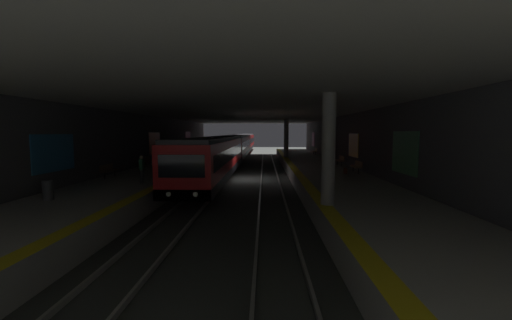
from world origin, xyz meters
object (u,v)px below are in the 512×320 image
(metro_train, at_px, (237,146))
(bench_right_near, at_px, (108,170))
(trash_bin, at_px, (48,190))
(suitcase_rolling, at_px, (158,163))
(bench_left_far, at_px, (315,151))
(bench_right_mid, at_px, (148,160))
(bench_left_near, at_px, (357,166))
(person_walking_mid, at_px, (181,154))
(pillar_near, at_px, (328,149))
(backpack_on_floor, at_px, (345,171))
(pillar_far, at_px, (286,138))
(bench_left_mid, at_px, (340,160))
(person_waiting_near, at_px, (142,168))

(metro_train, height_order, bench_right_near, metro_train)
(trash_bin, bearing_deg, bench_right_near, 6.06)
(bench_right_near, bearing_deg, suitcase_rolling, -10.39)
(bench_right_near, distance_m, trash_bin, 6.96)
(bench_left_far, distance_m, bench_right_mid, 22.79)
(bench_left_near, distance_m, person_walking_mid, 17.10)
(trash_bin, bearing_deg, bench_right_mid, 3.00)
(pillar_near, bearing_deg, backpack_on_floor, -18.10)
(pillar_far, xyz_separation_m, bench_right_near, (-17.73, 12.88, -1.75))
(bench_left_near, xyz_separation_m, backpack_on_floor, (-0.54, 0.97, -0.32))
(bench_left_near, height_order, suitcase_rolling, suitcase_rolling)
(bench_left_mid, relative_size, bench_left_far, 1.00)
(metro_train, height_order, bench_left_mid, metro_train)
(person_waiting_near, distance_m, backpack_on_floor, 13.79)
(bench_left_far, bearing_deg, pillar_near, 171.98)
(person_walking_mid, xyz_separation_m, trash_bin, (-17.75, 1.20, -0.44))
(bench_right_near, distance_m, bench_right_mid, 7.11)
(metro_train, xyz_separation_m, person_walking_mid, (-14.10, 4.40, -0.12))
(bench_left_mid, xyz_separation_m, suitcase_rolling, (-1.58, 15.90, -0.21))
(bench_right_near, height_order, backpack_on_floor, bench_right_near)
(suitcase_rolling, bearing_deg, trash_bin, 178.13)
(bench_left_near, distance_m, bench_left_far, 19.34)
(trash_bin, bearing_deg, pillar_far, -26.24)
(person_waiting_near, height_order, person_walking_mid, person_waiting_near)
(bench_left_near, distance_m, bench_right_mid, 17.59)
(bench_right_mid, relative_size, suitcase_rolling, 1.85)
(bench_left_mid, xyz_separation_m, trash_bin, (-14.87, 16.33, -0.10))
(pillar_near, xyz_separation_m, person_walking_mid, (18.34, 10.95, -1.41))
(person_walking_mid, bearing_deg, metro_train, -17.32)
(pillar_far, xyz_separation_m, bench_left_far, (4.48, -4.18, -1.75))
(backpack_on_floor, bearing_deg, pillar_far, 11.81)
(pillar_near, relative_size, person_waiting_near, 2.79)
(person_waiting_near, bearing_deg, pillar_near, -118.06)
(bench_left_far, xyz_separation_m, backpack_on_floor, (-19.88, 0.97, -0.32))
(metro_train, bearing_deg, bench_left_far, -104.26)
(pillar_near, xyz_separation_m, metro_train, (32.45, 6.55, -1.30))
(pillar_near, bearing_deg, bench_left_mid, -15.15)
(person_walking_mid, relative_size, trash_bin, 1.88)
(pillar_far, height_order, backpack_on_floor, pillar_far)
(bench_right_near, xyz_separation_m, bench_right_mid, (7.11, 0.00, 0.00))
(bench_right_mid, bearing_deg, suitcase_rolling, -121.89)
(bench_left_near, xyz_separation_m, bench_right_near, (-2.88, 17.07, 0.00))
(bench_left_near, relative_size, person_walking_mid, 1.06)
(bench_left_near, xyz_separation_m, bench_left_far, (19.34, 0.00, 0.00))
(bench_left_far, height_order, person_walking_mid, person_walking_mid)
(bench_right_near, relative_size, bench_right_mid, 1.00)
(pillar_near, relative_size, metro_train, 0.07)
(bench_left_mid, xyz_separation_m, bench_right_mid, (-0.85, 17.07, 0.00))
(metro_train, distance_m, bench_left_near, 24.54)
(bench_left_mid, relative_size, bench_right_near, 1.00)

